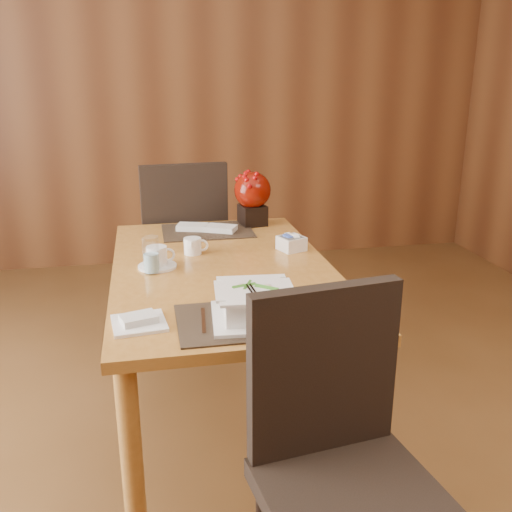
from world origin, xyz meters
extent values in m
cube|color=brown|center=(0.00, 3.00, 1.40)|extent=(5.00, 0.02, 2.80)
cube|color=#BA7C33|center=(0.00, 0.60, 0.73)|extent=(0.90, 1.50, 0.04)
cylinder|color=#BA7C33|center=(-0.39, -0.09, 0.35)|extent=(0.07, 0.07, 0.71)
cylinder|color=#BA7C33|center=(-0.39, 1.29, 0.35)|extent=(0.07, 0.07, 0.71)
cylinder|color=#BA7C33|center=(0.39, -0.09, 0.35)|extent=(0.07, 0.07, 0.71)
cylinder|color=#BA7C33|center=(0.39, 1.29, 0.35)|extent=(0.07, 0.07, 0.71)
cube|color=black|center=(0.00, 0.05, 0.75)|extent=(0.45, 0.33, 0.01)
cube|color=black|center=(0.00, 1.15, 0.75)|extent=(0.45, 0.33, 0.01)
cube|color=white|center=(0.03, 0.05, 0.76)|extent=(0.30, 0.30, 0.01)
cube|color=white|center=(0.03, 0.05, 0.81)|extent=(0.21, 0.21, 0.09)
cylinder|color=#D5C873|center=(0.03, 0.05, 0.81)|extent=(0.18, 0.18, 0.08)
cylinder|color=white|center=(-0.27, 0.64, 0.76)|extent=(0.16, 0.16, 0.01)
cylinder|color=white|center=(-0.27, 0.64, 0.80)|extent=(0.09, 0.09, 0.08)
cylinder|color=black|center=(-0.27, 0.64, 0.83)|extent=(0.08, 0.08, 0.01)
cylinder|color=silver|center=(-0.29, 0.58, 0.83)|extent=(0.08, 0.08, 0.15)
cube|color=white|center=(0.34, 0.77, 0.78)|extent=(0.13, 0.13, 0.06)
cube|color=black|center=(0.25, 1.24, 0.80)|extent=(0.15, 0.15, 0.11)
sphere|color=maroon|center=(0.25, 1.24, 0.94)|extent=(0.19, 0.19, 0.19)
cube|color=white|center=(-0.34, 0.09, 0.76)|extent=(0.19, 0.19, 0.01)
cube|color=black|center=(0.19, -0.49, 0.46)|extent=(0.52, 0.52, 0.06)
cube|color=black|center=(0.16, -0.28, 0.74)|extent=(0.44, 0.11, 0.50)
cylinder|color=black|center=(0.35, -0.27, 0.21)|extent=(0.04, 0.04, 0.43)
cube|color=black|center=(-0.11, 1.64, 0.49)|extent=(0.53, 0.53, 0.06)
cube|color=black|center=(-0.09, 1.42, 0.79)|extent=(0.47, 0.09, 0.53)
cylinder|color=black|center=(0.08, 1.86, 0.23)|extent=(0.04, 0.04, 0.46)
cylinder|color=black|center=(0.11, 1.45, 0.23)|extent=(0.04, 0.04, 0.46)
cylinder|color=black|center=(-0.33, 1.82, 0.23)|extent=(0.04, 0.04, 0.46)
cylinder|color=black|center=(-0.29, 1.42, 0.23)|extent=(0.04, 0.04, 0.46)
camera|label=1|loc=(-0.30, -1.62, 1.53)|focal=40.00mm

